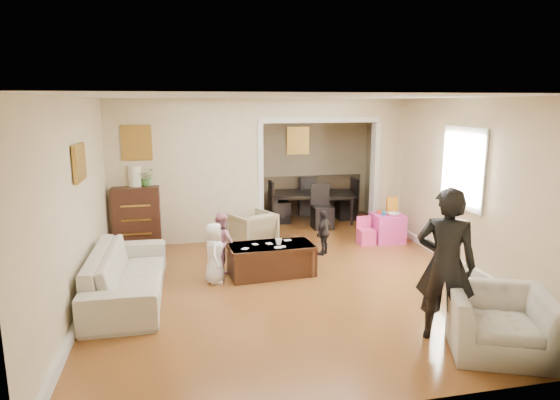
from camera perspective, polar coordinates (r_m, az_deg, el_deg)
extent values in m
plane|color=#975327|center=(7.46, 0.33, -8.23)|extent=(7.00, 7.00, 0.00)
cube|color=beige|center=(8.74, -11.10, 3.29)|extent=(2.75, 0.18, 2.60)
cube|color=beige|center=(9.61, 12.56, 3.96)|extent=(0.55, 0.18, 2.60)
cube|color=beige|center=(9.04, 4.78, 10.89)|extent=(2.22, 0.18, 0.35)
cube|color=white|center=(7.78, 21.09, 3.59)|extent=(0.03, 0.95, 1.10)
cube|color=brown|center=(8.61, -16.76, 6.57)|extent=(0.45, 0.03, 0.55)
cube|color=brown|center=(6.41, -22.85, 4.15)|extent=(0.03, 0.55, 0.40)
cube|color=brown|center=(10.65, 2.15, 7.11)|extent=(0.45, 0.03, 0.55)
imported|color=beige|center=(6.62, -17.75, -8.40)|extent=(0.92, 2.27, 0.66)
imported|color=tan|center=(8.45, -3.36, -3.58)|extent=(0.92, 0.93, 0.64)
imported|color=beige|center=(5.51, 24.73, -13.11)|extent=(1.26, 1.19, 0.65)
cube|color=#361810|center=(8.78, -16.68, -1.95)|extent=(0.80, 0.45, 1.10)
cylinder|color=beige|center=(8.64, -16.96, 2.75)|extent=(0.22, 0.22, 0.36)
imported|color=#427232|center=(8.63, -15.63, 2.66)|extent=(0.28, 0.24, 0.31)
cube|color=#3A2112|center=(7.17, -1.04, -7.11)|extent=(1.28, 0.71, 0.46)
imported|color=silver|center=(7.05, -0.17, -5.03)|extent=(0.11, 0.11, 0.10)
cube|color=#EA3DA5|center=(9.04, 12.69, -3.26)|extent=(0.55, 0.55, 0.51)
cube|color=yellow|center=(9.09, 13.23, -0.57)|extent=(0.20, 0.08, 0.30)
cylinder|color=#2596BA|center=(8.89, 12.33, -1.53)|extent=(0.08, 0.08, 0.08)
cube|color=red|center=(9.03, 11.77, -1.39)|extent=(0.09, 0.08, 0.05)
imported|color=white|center=(8.89, 13.39, -1.66)|extent=(0.21, 0.21, 0.05)
imported|color=black|center=(10.36, 4.01, -0.82)|extent=(1.94, 1.38, 0.62)
imported|color=black|center=(5.39, 19.18, -7.32)|extent=(0.73, 0.67, 1.68)
imported|color=white|center=(6.86, -7.84, -6.30)|extent=(0.32, 0.45, 0.87)
imported|color=#CD8093|center=(7.29, -6.94, -5.00)|extent=(0.50, 0.55, 0.92)
imported|color=black|center=(8.07, 5.28, -3.89)|extent=(0.45, 0.45, 0.77)
cube|color=white|center=(6.91, -4.20, -5.82)|extent=(0.13, 0.13, 0.00)
cube|color=white|center=(6.99, 0.44, -5.58)|extent=(0.07, 0.08, 0.00)
cube|color=white|center=(7.11, -2.99, -5.29)|extent=(0.10, 0.11, 0.00)
cube|color=white|center=(7.14, -1.29, -5.23)|extent=(0.11, 0.12, 0.00)
cube|color=white|center=(6.95, -0.21, -5.69)|extent=(0.12, 0.10, 0.00)
cube|color=white|center=(7.31, 0.91, -4.82)|extent=(0.10, 0.09, 0.00)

